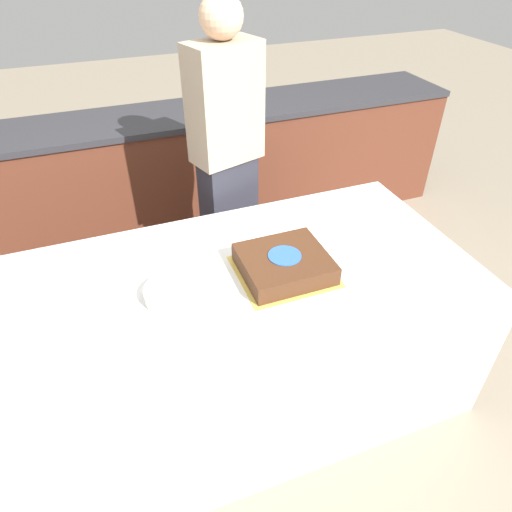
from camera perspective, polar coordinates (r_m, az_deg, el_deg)
The scene contains 7 objects.
ground_plane at distance 2.51m, azimuth -2.67°, elevation -16.35°, with size 14.00×14.00×0.00m, color gray.
back_counter at distance 3.45m, azimuth -11.61°, elevation 9.63°, with size 4.40×0.58×0.92m.
dining_table at distance 2.22m, azimuth -2.95°, elevation -10.55°, with size 2.17×1.08×0.76m.
cake at distance 1.97m, azimuth 3.55°, elevation -1.01°, with size 0.41×0.38×0.09m.
plate_stack at distance 1.88m, azimuth -10.25°, elevation -4.52°, with size 0.24×0.24×0.05m.
side_plate_near_cake at distance 2.25m, azimuth 1.66°, elevation 3.27°, with size 0.19×0.19×0.00m.
person_cutting_cake at distance 2.54m, azimuth -3.61°, elevation 11.33°, with size 0.40×0.30×1.74m.
Camera 1 is at (-0.42, -1.43, 2.03)m, focal length 32.00 mm.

